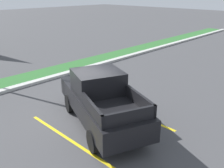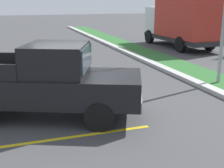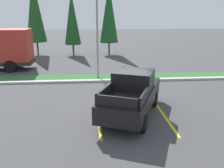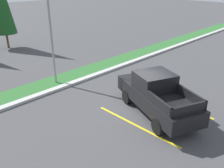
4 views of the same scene
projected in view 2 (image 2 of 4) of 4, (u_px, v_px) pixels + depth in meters
name	position (u px, v px, depth m)	size (l,w,h in m)	color
ground_plane	(81.00, 110.00, 9.21)	(120.00, 120.00, 0.00)	#424244
parking_line_near	(43.00, 100.00, 10.14)	(0.12, 4.80, 0.01)	yellow
parking_line_far	(58.00, 139.00, 7.31)	(0.12, 4.80, 0.01)	yellow
curb_strip	(219.00, 92.00, 10.73)	(56.00, 0.40, 0.15)	#B2B2AD
pickup_truck_main	(49.00, 82.00, 8.44)	(3.75, 5.54, 2.10)	black
cargo_truck_distant	(183.00, 21.00, 20.70)	(6.85, 2.61, 3.40)	black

